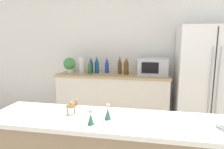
% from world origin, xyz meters
% --- Properties ---
extents(wall_back, '(8.00, 0.06, 2.55)m').
position_xyz_m(wall_back, '(0.00, 2.73, 1.27)').
color(wall_back, white).
rests_on(wall_back, ground_plane).
extents(back_counter, '(1.89, 0.63, 0.94)m').
position_xyz_m(back_counter, '(-0.51, 2.40, 0.47)').
color(back_counter, silver).
rests_on(back_counter, ground_plane).
extents(refrigerator, '(0.92, 0.71, 1.73)m').
position_xyz_m(refrigerator, '(0.98, 2.34, 0.86)').
color(refrigerator, white).
rests_on(refrigerator, ground_plane).
extents(potted_plant, '(0.22, 0.22, 0.26)m').
position_xyz_m(potted_plant, '(-1.30, 2.40, 1.08)').
color(potted_plant, silver).
rests_on(potted_plant, back_counter).
extents(paper_towel_roll, '(0.11, 0.11, 0.27)m').
position_xyz_m(paper_towel_roll, '(-1.09, 2.44, 1.08)').
color(paper_towel_roll, white).
rests_on(paper_towel_roll, back_counter).
extents(microwave, '(0.48, 0.37, 0.28)m').
position_xyz_m(microwave, '(0.15, 2.42, 1.08)').
color(microwave, '#B2B5BA').
rests_on(microwave, back_counter).
extents(back_bottle_0, '(0.08, 0.08, 0.30)m').
position_xyz_m(back_bottle_0, '(-0.29, 2.36, 1.08)').
color(back_bottle_0, brown).
rests_on(back_bottle_0, back_counter).
extents(back_bottle_1, '(0.08, 0.08, 0.28)m').
position_xyz_m(back_bottle_1, '(-0.92, 2.43, 1.07)').
color(back_bottle_1, navy).
rests_on(back_bottle_1, back_counter).
extents(back_bottle_2, '(0.07, 0.07, 0.27)m').
position_xyz_m(back_bottle_2, '(-0.64, 2.48, 1.07)').
color(back_bottle_2, navy).
rests_on(back_bottle_2, back_counter).
extents(back_bottle_3, '(0.08, 0.08, 0.29)m').
position_xyz_m(back_bottle_3, '(-0.81, 2.43, 1.08)').
color(back_bottle_3, navy).
rests_on(back_bottle_3, back_counter).
extents(back_bottle_4, '(0.07, 0.07, 0.30)m').
position_xyz_m(back_bottle_4, '(-0.40, 2.42, 1.08)').
color(back_bottle_4, brown).
rests_on(back_bottle_4, back_counter).
extents(back_bottle_5, '(0.07, 0.07, 0.23)m').
position_xyz_m(back_bottle_5, '(-0.91, 2.33, 1.05)').
color(back_bottle_5, '#2D6033').
rests_on(back_bottle_5, back_counter).
extents(camel_figurine, '(0.10, 0.08, 0.12)m').
position_xyz_m(camel_figurine, '(-0.51, 0.52, 1.00)').
color(camel_figurine, olive).
rests_on(camel_figurine, bar_counter).
extents(wise_man_figurine_blue, '(0.05, 0.05, 0.11)m').
position_xyz_m(wise_man_figurine_blue, '(-0.30, 0.35, 0.97)').
color(wise_man_figurine_blue, '#33664C').
rests_on(wise_man_figurine_blue, bar_counter).
extents(wise_man_figurine_crimson, '(0.05, 0.05, 0.12)m').
position_xyz_m(wise_man_figurine_crimson, '(-0.20, 0.47, 0.98)').
color(wise_man_figurine_crimson, '#33664C').
rests_on(wise_man_figurine_crimson, bar_counter).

